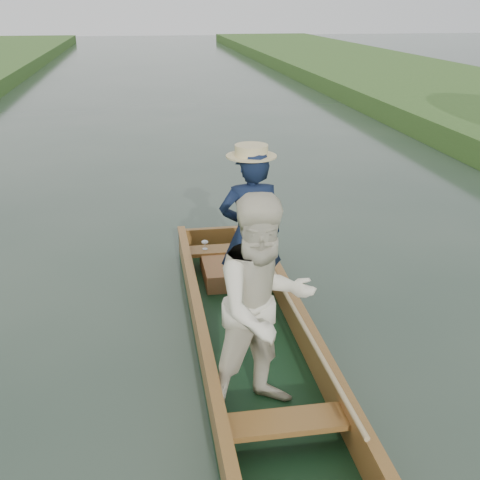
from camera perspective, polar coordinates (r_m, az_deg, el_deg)
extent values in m
plane|color=#283D30|center=(6.32, 0.90, -10.04)|extent=(120.00, 120.00, 0.00)
cube|color=#133219|center=(6.30, 0.90, -9.73)|extent=(1.10, 5.00, 0.08)
cube|color=#99632F|center=(6.14, -3.83, -8.53)|extent=(0.08, 5.00, 0.32)
cube|color=#99632F|center=(6.29, 5.53, -7.74)|extent=(0.08, 5.00, 0.32)
cube|color=#99632F|center=(8.39, -2.06, 0.14)|extent=(1.10, 0.08, 0.32)
cube|color=#99632F|center=(6.05, -3.88, -7.05)|extent=(0.10, 5.00, 0.04)
cube|color=#99632F|center=(6.21, 5.59, -6.30)|extent=(0.10, 5.00, 0.04)
cube|color=#99632F|center=(7.85, -1.54, -0.94)|extent=(0.94, 0.30, 0.05)
cube|color=#99632F|center=(4.86, 4.40, -16.83)|extent=(0.94, 0.30, 0.05)
imported|color=#111B36|center=(6.43, 1.03, 0.57)|extent=(0.68, 0.44, 1.85)
cylinder|color=beige|center=(6.16, 1.08, 8.28)|extent=(0.52, 0.52, 0.12)
imported|color=silver|center=(4.86, 2.27, -6.40)|extent=(1.11, 0.98, 1.91)
cube|color=#AF4538|center=(7.57, -0.30, -2.75)|extent=(0.85, 0.90, 0.22)
sphere|color=tan|center=(7.43, 2.11, -1.31)|extent=(0.21, 0.21, 0.21)
sphere|color=tan|center=(7.36, 2.14, -0.19)|extent=(0.16, 0.16, 0.16)
sphere|color=tan|center=(7.33, 1.70, 0.29)|extent=(0.06, 0.06, 0.06)
sphere|color=tan|center=(7.35, 2.60, 0.35)|extent=(0.06, 0.06, 0.06)
sphere|color=tan|center=(7.31, 2.24, -0.49)|extent=(0.06, 0.06, 0.06)
sphere|color=tan|center=(7.38, 1.41, -1.19)|extent=(0.08, 0.08, 0.08)
sphere|color=tan|center=(7.42, 2.88, -1.10)|extent=(0.08, 0.08, 0.08)
sphere|color=tan|center=(7.43, 1.74, -2.08)|extent=(0.09, 0.09, 0.09)
sphere|color=tan|center=(7.45, 2.55, -2.03)|extent=(0.09, 0.09, 0.09)
cylinder|color=silver|center=(7.82, -3.34, -0.84)|extent=(0.07, 0.07, 0.01)
cylinder|color=silver|center=(7.80, -3.35, -0.57)|extent=(0.01, 0.01, 0.08)
ellipsoid|color=silver|center=(7.78, -3.36, -0.20)|extent=(0.09, 0.09, 0.05)
cylinder|color=tan|center=(6.25, 4.68, -5.66)|extent=(0.04, 4.49, 0.20)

